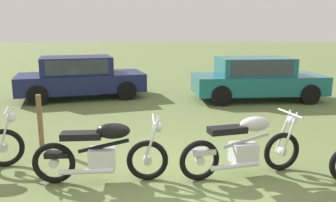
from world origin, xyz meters
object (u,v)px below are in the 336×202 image
object	(u,v)px
motorcycle_silver	(244,146)
car_navy	(79,75)
motorcycle_black	(102,152)
car_teal	(256,76)
fence_post_wooden	(40,121)

from	to	relation	value
motorcycle_silver	car_navy	bearing A→B (deg)	108.11
motorcycle_black	motorcycle_silver	bearing A→B (deg)	1.84
car_navy	car_teal	bearing A→B (deg)	-20.89
car_navy	fence_post_wooden	world-z (taller)	car_navy
motorcycle_black	car_teal	bearing A→B (deg)	53.40
motorcycle_silver	fence_post_wooden	distance (m)	3.99
car_navy	car_teal	world-z (taller)	same
car_teal	fence_post_wooden	xyz separation A→B (m)	(-5.54, -4.63, -0.26)
motorcycle_black	fence_post_wooden	size ratio (longest dim) A/B	1.93
car_navy	fence_post_wooden	xyz separation A→B (m)	(0.44, -5.09, -0.26)
motorcycle_black	car_navy	size ratio (longest dim) A/B	0.46
motorcycle_silver	car_teal	size ratio (longest dim) A/B	0.47
car_navy	car_teal	xyz separation A→B (m)	(5.98, -0.46, -0.00)
motorcycle_silver	car_teal	bearing A→B (deg)	58.48
motorcycle_silver	car_teal	world-z (taller)	car_teal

